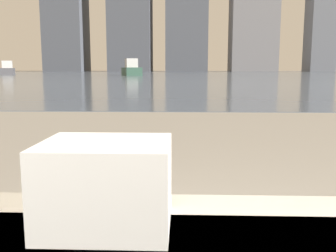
# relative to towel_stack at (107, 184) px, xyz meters

# --- Properties ---
(towel_stack) EXTENTS (0.23, 0.19, 0.16)m
(towel_stack) POSITION_rel_towel_stack_xyz_m (0.00, 0.00, 0.00)
(towel_stack) COLOR white
(towel_stack) RESTS_ON bathtub
(harbor_water) EXTENTS (180.00, 110.00, 0.01)m
(harbor_water) POSITION_rel_towel_stack_xyz_m (0.12, 61.10, -0.56)
(harbor_water) COLOR slate
(harbor_water) RESTS_ON ground_plane
(harbor_boat_1) EXTENTS (3.46, 5.37, 1.91)m
(harbor_boat_1) POSITION_rel_towel_stack_xyz_m (-24.56, 52.07, 0.11)
(harbor_boat_1) COLOR #4C4C51
(harbor_boat_1) RESTS_ON harbor_water
(harbor_boat_3) EXTENTS (3.18, 5.63, 2.00)m
(harbor_boat_3) POSITION_rel_towel_stack_xyz_m (-5.93, 44.78, 0.15)
(harbor_boat_3) COLOR #335647
(harbor_boat_3) RESTS_ON harbor_water
(skyline_tower_2) EXTENTS (12.54, 11.90, 40.18)m
(skyline_tower_2) POSITION_rel_towel_stack_xyz_m (1.59, 117.10, 19.52)
(skyline_tower_2) COLOR #4C515B
(skyline_tower_2) RESTS_ON ground_plane
(skyline_tower_3) EXTENTS (13.70, 10.97, 38.65)m
(skyline_tower_3) POSITION_rel_towel_stack_xyz_m (21.83, 117.10, 18.76)
(skyline_tower_3) COLOR slate
(skyline_tower_3) RESTS_ON ground_plane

